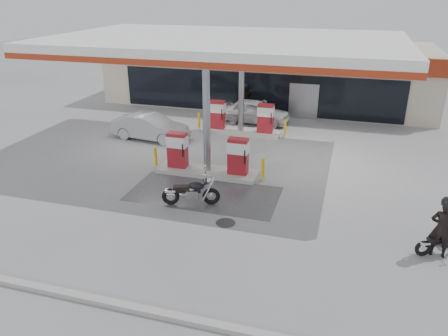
# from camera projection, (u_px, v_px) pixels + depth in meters

# --- Properties ---
(ground) EXTENTS (90.00, 90.00, 0.00)m
(ground) POSITION_uv_depth(u_px,v_px,m) (192.00, 192.00, 17.74)
(ground) COLOR gray
(ground) RESTS_ON ground
(wet_patch) EXTENTS (6.00, 3.00, 0.00)m
(wet_patch) POSITION_uv_depth(u_px,v_px,m) (204.00, 194.00, 17.61)
(wet_patch) COLOR #4C4C4F
(wet_patch) RESTS_ON ground
(drain_cover) EXTENTS (0.70, 0.70, 0.01)m
(drain_cover) POSITION_uv_depth(u_px,v_px,m) (226.00, 223.00, 15.45)
(drain_cover) COLOR #38383A
(drain_cover) RESTS_ON ground
(kerb) EXTENTS (28.00, 0.25, 0.15)m
(kerb) POSITION_uv_depth(u_px,v_px,m) (100.00, 301.00, 11.52)
(kerb) COLOR gray
(kerb) RESTS_ON ground
(store_building) EXTENTS (22.00, 8.22, 4.00)m
(store_building) POSITION_uv_depth(u_px,v_px,m) (269.00, 73.00, 31.05)
(store_building) COLOR beige
(store_building) RESTS_ON ground
(canopy) EXTENTS (16.00, 10.02, 5.51)m
(canopy) POSITION_uv_depth(u_px,v_px,m) (226.00, 44.00, 20.11)
(canopy) COLOR silver
(canopy) RESTS_ON ground
(pump_island_near) EXTENTS (5.14, 1.30, 1.78)m
(pump_island_near) POSITION_uv_depth(u_px,v_px,m) (207.00, 159.00, 19.23)
(pump_island_near) COLOR #9E9E99
(pump_island_near) RESTS_ON ground
(pump_island_far) EXTENTS (5.14, 1.30, 1.78)m
(pump_island_far) POSITION_uv_depth(u_px,v_px,m) (241.00, 121.00, 24.54)
(pump_island_far) COLOR #9E9E99
(pump_island_far) RESTS_ON ground
(main_motorcycle) EXTENTS (1.70, 0.84, 0.91)m
(main_motorcycle) POSITION_uv_depth(u_px,v_px,m) (444.00, 244.00, 13.48)
(main_motorcycle) COLOR black
(main_motorcycle) RESTS_ON ground
(biker_main) EXTENTS (0.73, 0.51, 1.89)m
(biker_main) POSITION_uv_depth(u_px,v_px,m) (442.00, 229.00, 13.25)
(biker_main) COLOR black
(biker_main) RESTS_ON ground
(parked_motorcycle) EXTENTS (2.17, 0.98, 1.14)m
(parked_motorcycle) POSITION_uv_depth(u_px,v_px,m) (192.00, 192.00, 16.58)
(parked_motorcycle) COLOR black
(parked_motorcycle) RESTS_ON ground
(sedan_white) EXTENTS (4.36, 2.18, 1.43)m
(sedan_white) POSITION_uv_depth(u_px,v_px,m) (255.00, 111.00, 26.39)
(sedan_white) COLOR silver
(sedan_white) RESTS_ON ground
(attendant) EXTENTS (0.83, 0.93, 1.58)m
(attendant) POSITION_uv_depth(u_px,v_px,m) (264.00, 113.00, 25.72)
(attendant) COLOR #505055
(attendant) RESTS_ON ground
(hatchback_silver) EXTENTS (4.35, 1.93, 1.39)m
(hatchback_silver) POSITION_uv_depth(u_px,v_px,m) (150.00, 127.00, 23.58)
(hatchback_silver) COLOR #989B9F
(hatchback_silver) RESTS_ON ground
(parked_car_left) EXTENTS (4.95, 2.73, 1.36)m
(parked_car_left) POSITION_uv_depth(u_px,v_px,m) (148.00, 90.00, 32.03)
(parked_car_left) COLOR gray
(parked_car_left) RESTS_ON ground
(biker_walking) EXTENTS (1.22, 0.93, 1.93)m
(biker_walking) POSITION_uv_depth(u_px,v_px,m) (245.00, 100.00, 27.97)
(biker_walking) COLOR black
(biker_walking) RESTS_ON ground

